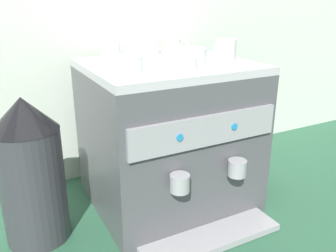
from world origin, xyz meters
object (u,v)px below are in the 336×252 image
object	(u,v)px
ceramic_cup_0	(146,47)
ceramic_cup_1	(225,54)
ceramic_cup_2	(112,50)
milk_pitcher	(254,156)
ceramic_bowl_1	(145,57)
ceramic_cup_3	(173,44)
ceramic_bowl_2	(175,64)
coffee_grinder	(31,171)
espresso_machine	(169,136)
ceramic_bowl_0	(187,55)
ceramic_bowl_3	(124,64)

from	to	relation	value
ceramic_cup_0	ceramic_cup_1	bearing A→B (deg)	-71.03
ceramic_cup_2	milk_pitcher	world-z (taller)	ceramic_cup_2
ceramic_cup_0	ceramic_bowl_1	size ratio (longest dim) A/B	1.04
ceramic_cup_1	ceramic_cup_2	xyz separation A→B (m)	(-0.25, 0.29, -0.01)
ceramic_cup_3	ceramic_bowl_1	xyz separation A→B (m)	(-0.17, -0.13, -0.02)
ceramic_cup_1	ceramic_bowl_2	world-z (taller)	ceramic_cup_1
ceramic_cup_0	coffee_grinder	distance (m)	0.56
espresso_machine	ceramic_cup_2	size ratio (longest dim) A/B	5.71
espresso_machine	ceramic_cup_2	world-z (taller)	ceramic_cup_2
ceramic_cup_3	ceramic_bowl_2	world-z (taller)	ceramic_cup_3
ceramic_cup_1	ceramic_bowl_2	size ratio (longest dim) A/B	0.82
espresso_machine	ceramic_bowl_2	size ratio (longest dim) A/B	4.44
ceramic_cup_0	ceramic_cup_1	xyz separation A→B (m)	(0.11, -0.32, 0.01)
espresso_machine	coffee_grinder	bearing A→B (deg)	-179.19
ceramic_bowl_0	ceramic_cup_0	bearing A→B (deg)	111.18
ceramic_cup_2	ceramic_cup_3	xyz separation A→B (m)	(0.25, 0.03, 0.00)
espresso_machine	ceramic_cup_3	xyz separation A→B (m)	(0.10, 0.16, 0.29)
ceramic_cup_2	milk_pitcher	distance (m)	0.72
espresso_machine	coffee_grinder	world-z (taller)	espresso_machine
ceramic_cup_2	ceramic_cup_0	bearing A→B (deg)	11.96
ceramic_cup_3	ceramic_bowl_0	world-z (taller)	ceramic_cup_3
ceramic_cup_3	ceramic_bowl_2	bearing A→B (deg)	-117.50
ceramic_cup_3	ceramic_bowl_1	size ratio (longest dim) A/B	0.98
espresso_machine	ceramic_cup_2	distance (m)	0.34
milk_pitcher	ceramic_cup_1	bearing A→B (deg)	-150.76
ceramic_bowl_1	ceramic_cup_1	bearing A→B (deg)	-47.85
coffee_grinder	espresso_machine	bearing A→B (deg)	0.81
ceramic_cup_0	ceramic_bowl_1	xyz separation A→B (m)	(-0.06, -0.13, -0.01)
ceramic_bowl_3	coffee_grinder	size ratio (longest dim) A/B	0.24
ceramic_cup_1	milk_pitcher	bearing A→B (deg)	29.24
ceramic_cup_3	ceramic_bowl_2	size ratio (longest dim) A/B	0.75
ceramic_bowl_2	coffee_grinder	size ratio (longest dim) A/B	0.29
espresso_machine	ceramic_cup_2	bearing A→B (deg)	139.14
ceramic_bowl_1	ceramic_bowl_3	xyz separation A→B (m)	(-0.10, -0.09, -0.00)
ceramic_bowl_0	ceramic_bowl_2	bearing A→B (deg)	-133.67
ceramic_cup_1	ceramic_bowl_3	world-z (taller)	ceramic_cup_1
ceramic_cup_3	ceramic_bowl_0	distance (m)	0.18
ceramic_bowl_1	milk_pitcher	distance (m)	0.65
ceramic_bowl_2	ceramic_bowl_0	bearing A→B (deg)	46.33
ceramic_bowl_1	ceramic_bowl_3	size ratio (longest dim) A/B	0.93
ceramic_cup_0	ceramic_bowl_0	xyz separation A→B (m)	(0.07, -0.17, -0.01)
ceramic_cup_2	ceramic_bowl_2	bearing A→B (deg)	-67.81
ceramic_cup_2	ceramic_bowl_2	world-z (taller)	ceramic_cup_2
ceramic_bowl_1	coffee_grinder	xyz separation A→B (m)	(-0.39, -0.03, -0.30)
ceramic_bowl_1	ceramic_bowl_2	xyz separation A→B (m)	(0.02, -0.15, -0.00)
ceramic_bowl_2	coffee_grinder	world-z (taller)	ceramic_bowl_2
ceramic_cup_1	coffee_grinder	bearing A→B (deg)	164.50
ceramic_bowl_1	ceramic_bowl_3	bearing A→B (deg)	-140.60
ceramic_cup_1	coffee_grinder	xyz separation A→B (m)	(-0.55, 0.15, -0.32)
ceramic_cup_0	ceramic_bowl_1	distance (m)	0.14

